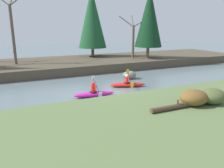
{
  "coord_description": "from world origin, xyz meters",
  "views": [
    {
      "loc": [
        -5.28,
        -13.07,
        4.53
      ],
      "look_at": [
        0.9,
        0.62,
        0.55
      ],
      "focal_mm": 35.0,
      "sensor_mm": 36.0,
      "label": 1
    }
  ],
  "objects_px": {
    "kayaker_lead": "(128,84)",
    "boulder_midstream": "(130,75)",
    "driftwood_log": "(174,107)",
    "kayaker_middle": "(94,93)"
  },
  "relations": [
    {
      "from": "kayaker_middle",
      "to": "driftwood_log",
      "type": "relative_size",
      "value": 1.1
    },
    {
      "from": "driftwood_log",
      "to": "kayaker_lead",
      "type": "bearing_deg",
      "value": 80.26
    },
    {
      "from": "kayaker_middle",
      "to": "driftwood_log",
      "type": "height_order",
      "value": "driftwood_log"
    },
    {
      "from": "kayaker_lead",
      "to": "boulder_midstream",
      "type": "xyz_separation_m",
      "value": [
        1.43,
        2.33,
        0.13
      ]
    },
    {
      "from": "boulder_midstream",
      "to": "driftwood_log",
      "type": "height_order",
      "value": "driftwood_log"
    },
    {
      "from": "boulder_midstream",
      "to": "driftwood_log",
      "type": "xyz_separation_m",
      "value": [
        -2.65,
        -9.12,
        0.54
      ]
    },
    {
      "from": "kayaker_lead",
      "to": "driftwood_log",
      "type": "xyz_separation_m",
      "value": [
        -1.22,
        -6.79,
        0.67
      ]
    },
    {
      "from": "kayaker_lead",
      "to": "kayaker_middle",
      "type": "relative_size",
      "value": 0.99
    },
    {
      "from": "kayaker_lead",
      "to": "boulder_midstream",
      "type": "bearing_deg",
      "value": 76.74
    },
    {
      "from": "kayaker_lead",
      "to": "boulder_midstream",
      "type": "distance_m",
      "value": 2.74
    }
  ]
}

